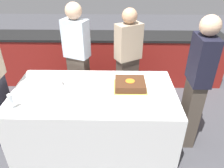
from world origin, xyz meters
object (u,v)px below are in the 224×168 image
(cake, at_px, (130,84))
(person_cutting_cake, at_px, (128,61))
(person_seated_right, at_px, (197,84))
(wine_glass, at_px, (11,99))
(person_standing_back, at_px, (78,57))
(plate_stack, at_px, (54,83))

(cake, height_order, person_cutting_cake, person_cutting_cake)
(cake, height_order, person_seated_right, person_seated_right)
(wine_glass, bearing_deg, person_seated_right, 9.85)
(person_standing_back, bearing_deg, person_seated_right, 175.58)
(person_cutting_cake, bearing_deg, wine_glass, 10.80)
(plate_stack, relative_size, person_seated_right, 0.12)
(plate_stack, bearing_deg, wine_glass, -125.04)
(wine_glass, relative_size, person_cutting_cake, 0.11)
(wine_glass, bearing_deg, plate_stack, 54.96)
(person_seated_right, distance_m, person_standing_back, 1.66)
(person_seated_right, bearing_deg, wine_glass, -80.15)
(plate_stack, bearing_deg, person_seated_right, -4.04)
(wine_glass, height_order, person_cutting_cake, person_cutting_cake)
(cake, xyz_separation_m, wine_glass, (-1.25, -0.45, 0.07))
(person_standing_back, bearing_deg, cake, 160.76)
(cake, height_order, wine_glass, wine_glass)
(person_cutting_cake, height_order, person_standing_back, person_standing_back)
(cake, relative_size, person_seated_right, 0.24)
(wine_glass, distance_m, person_cutting_cake, 1.66)
(cake, relative_size, person_cutting_cake, 0.26)
(cake, relative_size, plate_stack, 2.04)
(cake, distance_m, person_cutting_cake, 0.64)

